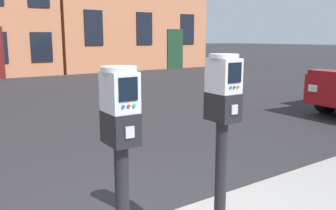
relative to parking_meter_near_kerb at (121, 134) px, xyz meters
name	(u,v)px	position (x,y,z in m)	size (l,w,h in m)	color
parking_meter_near_kerb	(121,134)	(0.00, 0.00, 0.00)	(0.22, 0.26, 1.34)	black
parking_meter_twin_adjacent	(223,113)	(0.85, 0.00, 0.04)	(0.22, 0.26, 1.39)	black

